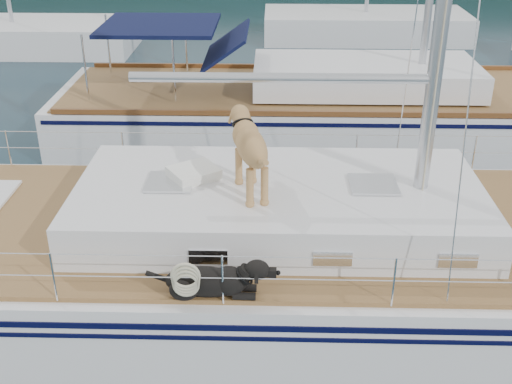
{
  "coord_description": "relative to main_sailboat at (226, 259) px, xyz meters",
  "views": [
    {
      "loc": [
        0.7,
        -7.38,
        5.38
      ],
      "look_at": [
        0.5,
        0.2,
        1.6
      ],
      "focal_mm": 45.0,
      "sensor_mm": 36.0,
      "label": 1
    }
  ],
  "objects": [
    {
      "name": "bg_boat_center",
      "position": [
        3.91,
        16.01,
        -0.23
      ],
      "size": [
        7.2,
        3.0,
        11.65
      ],
      "color": "white",
      "rests_on": "ground"
    },
    {
      "name": "main_sailboat",
      "position": [
        0.0,
        0.0,
        0.0
      ],
      "size": [
        12.0,
        3.8,
        14.01
      ],
      "color": "white",
      "rests_on": "ground"
    },
    {
      "name": "bg_boat_west",
      "position": [
        -8.09,
        14.01,
        -0.23
      ],
      "size": [
        8.0,
        3.0,
        11.65
      ],
      "color": "white",
      "rests_on": "ground"
    },
    {
      "name": "neighbor_sailboat",
      "position": [
        1.52,
        6.24,
        -0.05
      ],
      "size": [
        11.0,
        3.5,
        13.3
      ],
      "color": "white",
      "rests_on": "ground"
    },
    {
      "name": "ground",
      "position": [
        -0.09,
        0.01,
        -0.68
      ],
      "size": [
        120.0,
        120.0,
        0.0
      ],
      "primitive_type": "plane",
      "color": "black",
      "rests_on": "ground"
    }
  ]
}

